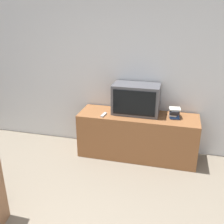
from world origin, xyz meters
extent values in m
cube|color=silver|center=(0.00, 3.03, 1.30)|extent=(9.00, 0.06, 2.60)
cube|color=brown|center=(0.72, 2.71, 0.34)|extent=(1.79, 0.55, 0.69)
cube|color=#4C4C51|center=(0.67, 2.79, 0.91)|extent=(0.69, 0.38, 0.45)
cube|color=black|center=(0.67, 2.59, 0.91)|extent=(0.61, 0.01, 0.37)
cube|color=#23478E|center=(1.24, 2.76, 0.70)|extent=(0.16, 0.19, 0.03)
cube|color=silver|center=(1.23, 2.77, 0.73)|extent=(0.12, 0.16, 0.03)
cube|color=black|center=(1.24, 2.77, 0.76)|extent=(0.15, 0.23, 0.02)
cube|color=black|center=(1.24, 2.75, 0.78)|extent=(0.15, 0.21, 0.02)
cube|color=black|center=(1.24, 2.76, 0.80)|extent=(0.13, 0.23, 0.02)
cube|color=silver|center=(1.24, 2.75, 0.82)|extent=(0.17, 0.16, 0.02)
cube|color=#B7B7B7|center=(0.22, 2.56, 0.70)|extent=(0.06, 0.16, 0.02)
camera|label=1|loc=(1.23, -0.90, 2.17)|focal=42.00mm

